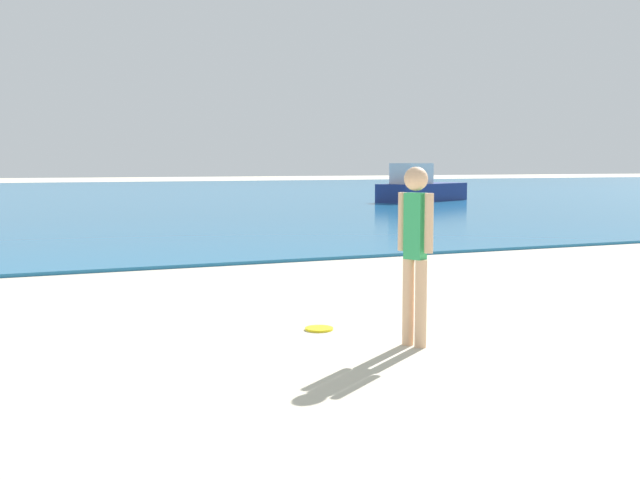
{
  "coord_description": "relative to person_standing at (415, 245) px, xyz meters",
  "views": [
    {
      "loc": [
        -3.53,
        1.05,
        1.75
      ],
      "look_at": [
        0.07,
        9.32,
        0.86
      ],
      "focal_mm": 43.47,
      "sensor_mm": 36.0,
      "label": 1
    }
  ],
  "objects": [
    {
      "name": "person_standing",
      "position": [
        0.0,
        0.0,
        0.0
      ],
      "size": [
        0.23,
        0.37,
        1.72
      ],
      "rotation": [
        0.0,
        0.0,
        5.11
      ],
      "color": "#DDAD84",
      "rests_on": "ground"
    },
    {
      "name": "boat_near",
      "position": [
        14.13,
        23.54,
        -0.33
      ],
      "size": [
        5.19,
        3.58,
        1.7
      ],
      "rotation": [
        0.0,
        0.0,
        0.44
      ],
      "color": "navy",
      "rests_on": "water"
    },
    {
      "name": "water",
      "position": [
        -0.22,
        36.37,
        -0.95
      ],
      "size": [
        160.0,
        60.0,
        0.06
      ],
      "primitive_type": "cube",
      "color": "#1E6B9E",
      "rests_on": "ground"
    },
    {
      "name": "frisbee",
      "position": [
        -0.55,
        1.02,
        -0.97
      ],
      "size": [
        0.3,
        0.3,
        0.03
      ],
      "primitive_type": "cylinder",
      "color": "yellow",
      "rests_on": "ground"
    }
  ]
}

